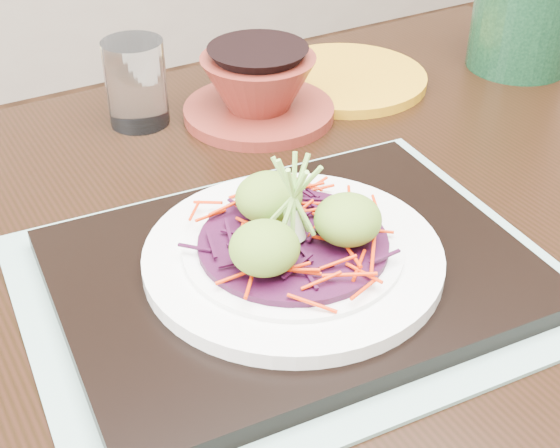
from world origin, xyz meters
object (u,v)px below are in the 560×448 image
water_glass (136,83)px  green_jar (525,10)px  dining_table (263,327)px  terracotta_bowl_set (259,90)px  yellow_plate (344,78)px  white_plate (293,255)px  serving_tray (293,271)px

water_glass → green_jar: green_jar is taller
dining_table → green_jar: size_ratio=7.90×
terracotta_bowl_set → green_jar: (0.34, -0.04, 0.04)m
dining_table → green_jar: (0.45, 0.17, 0.16)m
dining_table → terracotta_bowl_set: (0.11, 0.21, 0.12)m
dining_table → yellow_plate: bearing=43.8°
white_plate → terracotta_bowl_set: 0.29m
terracotta_bowl_set → yellow_plate: 0.13m
serving_tray → yellow_plate: (0.25, 0.29, -0.01)m
terracotta_bowl_set → green_jar: 0.35m
water_glass → yellow_plate: water_glass is taller
serving_tray → white_plate: (0.00, 0.00, 0.02)m
terracotta_bowl_set → green_jar: bearing=-6.4°
serving_tray → terracotta_bowl_set: (0.12, 0.27, 0.02)m
serving_tray → water_glass: size_ratio=3.89×
water_glass → green_jar: 0.47m
yellow_plate → dining_table: bearing=-135.8°
dining_table → serving_tray: bearing=-93.0°
dining_table → white_plate: (-0.00, -0.06, 0.12)m
water_glass → serving_tray: bearing=-89.8°
white_plate → green_jar: (0.46, 0.23, 0.04)m
dining_table → white_plate: size_ratio=4.84×
dining_table → terracotta_bowl_set: terracotta_bowl_set is taller
dining_table → yellow_plate: (0.24, 0.24, 0.10)m
white_plate → dining_table: bearing=87.4°
white_plate → yellow_plate: size_ratio=1.19×
dining_table → serving_tray: size_ratio=3.15×
serving_tray → white_plate: white_plate is taller
dining_table → green_jar: bearing=20.4°
water_glass → green_jar: size_ratio=0.65×
terracotta_bowl_set → green_jar: size_ratio=1.39×
green_jar → white_plate: bearing=-153.5°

